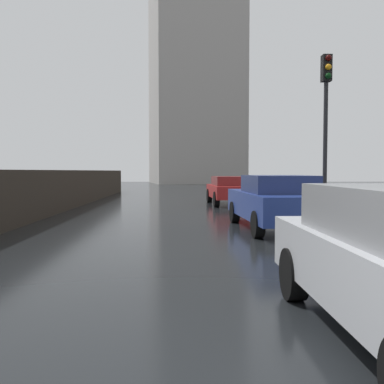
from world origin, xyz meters
TOP-DOWN VIEW (x-y plane):
  - car_blue_near_kerb at (2.78, 8.92)m, footprint 2.04×4.66m
  - car_red_far_ahead at (2.50, 17.28)m, footprint 1.87×4.11m
  - traffic_light at (4.40, 9.77)m, footprint 0.26×0.39m
  - distant_tower at (2.27, 52.91)m, footprint 12.50×12.12m

SIDE VIEW (x-z plane):
  - car_red_far_ahead at x=2.50m, z-range 0.06..1.37m
  - car_blue_near_kerb at x=2.78m, z-range 0.03..1.48m
  - traffic_light at x=4.40m, z-range 1.02..5.74m
  - distant_tower at x=2.27m, z-range 0.00..31.17m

